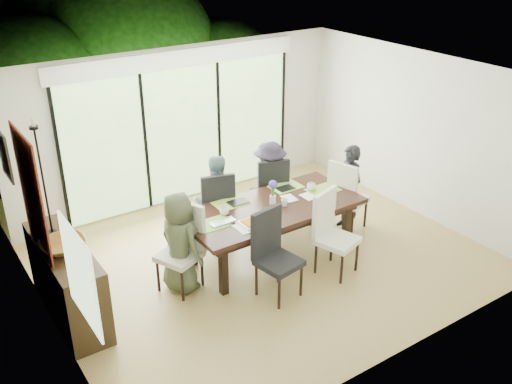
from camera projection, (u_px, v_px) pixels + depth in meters
floor at (265, 260)px, 8.38m from camera, size 6.00×5.00×0.01m
ceiling at (267, 78)px, 7.21m from camera, size 6.00×5.00×0.01m
wall_back at (182, 126)px, 9.67m from camera, size 6.00×0.02×2.70m
wall_front at (404, 257)px, 5.92m from camera, size 6.00×0.02×2.70m
wall_left at (43, 237)px, 6.28m from camera, size 0.02×5.00×2.70m
wall_right at (417, 134)px, 9.32m from camera, size 0.02×5.00×2.70m
glass_doors at (183, 135)px, 9.71m from camera, size 4.20×0.02×2.30m
blinds_header at (179, 59)px, 9.14m from camera, size 4.40×0.06×0.28m
mullion_a at (60, 161)px, 8.64m from camera, size 0.05×0.04×2.30m
mullion_b at (145, 143)px, 9.35m from camera, size 0.05×0.04×2.30m
mullion_c at (219, 127)px, 10.06m from camera, size 0.05×0.04×2.30m
mullion_d at (283, 114)px, 10.76m from camera, size 0.05×0.04×2.30m
side_window at (80, 276)px, 5.34m from camera, size 0.02×0.90×1.00m
deck at (164, 183)px, 10.94m from camera, size 6.00×1.80×0.10m
rail_top at (145, 141)px, 11.28m from camera, size 6.00×0.08×0.06m
foliage_left at (30, 100)px, 10.74m from camera, size 3.20×3.20×3.20m
foliage_mid at (126, 60)px, 12.14m from camera, size 4.00×4.00×4.00m
foliage_right at (219, 81)px, 12.68m from camera, size 2.80×2.80×2.80m
foliage_far at (70, 69)px, 12.24m from camera, size 3.60×3.60×3.60m
table_top at (272, 208)px, 8.15m from camera, size 2.63×1.20×0.07m
table_apron at (272, 214)px, 8.19m from camera, size 2.41×0.98×0.11m
table_leg_fl at (223, 269)px, 7.46m from camera, size 0.10×0.10×0.76m
table_leg_fr at (347, 225)px, 8.55m from camera, size 0.10×0.10×0.76m
table_leg_bl at (192, 241)px, 8.11m from camera, size 0.10×0.10×0.76m
table_leg_br at (311, 203)px, 9.20m from camera, size 0.10×0.10×0.76m
chair_left_end at (179, 250)px, 7.48m from camera, size 0.66×0.66×1.20m
chair_right_end at (349, 194)px, 8.99m from camera, size 0.63×0.63×1.20m
chair_far_left at (215, 205)px, 8.64m from camera, size 0.63×0.63×1.20m
chair_far_right at (269, 189)px, 9.15m from camera, size 0.64×0.64×1.20m
chair_near_left at (279, 256)px, 7.33m from camera, size 0.58×0.58×1.20m
chair_near_right at (338, 235)px, 7.83m from camera, size 0.63×0.63×1.20m
person_left_end at (180, 242)px, 7.44m from camera, size 0.56×0.74×1.41m
person_right_end at (349, 188)px, 8.93m from camera, size 0.47×0.69×1.41m
person_far_left at (216, 200)px, 8.58m from camera, size 0.72×0.53×1.41m
person_far_right at (270, 184)px, 9.09m from camera, size 0.72×0.52×1.41m
placemat_left at (214, 224)px, 7.66m from camera, size 0.48×0.35×0.01m
placemat_right at (323, 190)px, 8.62m from camera, size 0.48×0.35×0.01m
placemat_far_l at (230, 203)px, 8.21m from camera, size 0.48×0.35×0.01m
placemat_far_r at (286, 187)px, 8.71m from camera, size 0.48×0.35×0.01m
placemat_paper at (251, 224)px, 7.63m from camera, size 0.48×0.35×0.01m
tablet_far_l at (238, 202)px, 8.22m from camera, size 0.28×0.20×0.01m
tablet_far_r at (285, 188)px, 8.65m from camera, size 0.26×0.19×0.01m
papers at (312, 195)px, 8.45m from camera, size 0.33×0.24×0.00m
platter_base at (251, 223)px, 7.63m from camera, size 0.28×0.28×0.03m
platter_snacks at (251, 222)px, 7.62m from camera, size 0.22×0.22×0.02m
vase at (273, 200)px, 8.17m from camera, size 0.09×0.09×0.13m
hyacinth_stems at (273, 191)px, 8.12m from camera, size 0.04×0.04×0.18m
hyacinth_blooms at (273, 184)px, 8.07m from camera, size 0.12×0.12×0.12m
laptop at (225, 224)px, 7.63m from camera, size 0.36×0.24×0.03m
cup_a at (224, 211)px, 7.87m from camera, size 0.19×0.19×0.11m
cup_b at (285, 203)px, 8.12m from camera, size 0.15×0.15×0.10m
cup_c at (311, 187)px, 8.59m from camera, size 0.18×0.18×0.11m
book at (284, 200)px, 8.30m from camera, size 0.21×0.26×0.02m
sideboard at (67, 281)px, 7.02m from camera, size 0.49×1.76×0.99m
bowl at (63, 245)px, 6.70m from camera, size 0.52×0.52×0.13m
candlestick_base at (52, 233)px, 7.06m from camera, size 0.11×0.11×0.04m
candlestick_shaft at (43, 182)px, 6.76m from camera, size 0.03×0.03×1.37m
candlestick_pan at (34, 128)px, 6.46m from camera, size 0.11×0.11×0.03m
candle at (33, 122)px, 6.43m from camera, size 0.04×0.04×0.11m
tapestry at (31, 195)px, 6.45m from camera, size 0.02×1.00×1.50m
art_frame at (4, 155)px, 7.40m from camera, size 0.03×0.55×0.65m
art_canvas at (6, 155)px, 7.41m from camera, size 0.01×0.45×0.55m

